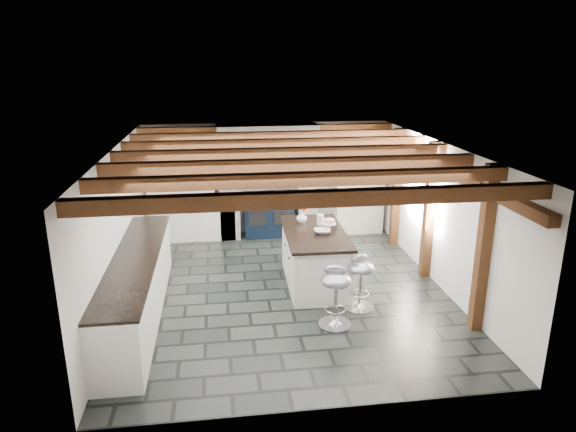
{
  "coord_description": "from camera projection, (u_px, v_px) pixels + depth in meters",
  "views": [
    {
      "loc": [
        -0.98,
        -7.5,
        3.57
      ],
      "look_at": [
        0.1,
        0.4,
        1.1
      ],
      "focal_mm": 32.0,
      "sensor_mm": 36.0,
      "label": 1
    }
  ],
  "objects": [
    {
      "name": "bar_stool_far",
      "position": [
        336.0,
        290.0,
        6.99
      ],
      "size": [
        0.54,
        0.54,
        0.87
      ],
      "rotation": [
        0.0,
        0.0,
        -0.32
      ],
      "color": "silver",
      "rests_on": "ground"
    },
    {
      "name": "room_shell",
      "position": [
        241.0,
        203.0,
        9.22
      ],
      "size": [
        6.0,
        6.03,
        6.0
      ],
      "color": "white",
      "rests_on": "ground"
    },
    {
      "name": "bar_stool_near",
      "position": [
        360.0,
        276.0,
        7.48
      ],
      "size": [
        0.52,
        0.52,
        0.83
      ],
      "rotation": [
        0.0,
        0.0,
        0.34
      ],
      "color": "silver",
      "rests_on": "ground"
    },
    {
      "name": "range_cooker",
      "position": [
        268.0,
        213.0,
        10.67
      ],
      "size": [
        1.0,
        0.63,
        0.99
      ],
      "color": "black",
      "rests_on": "ground"
    },
    {
      "name": "kitchen_island",
      "position": [
        314.0,
        257.0,
        8.34
      ],
      "size": [
        1.0,
        1.86,
        1.21
      ],
      "rotation": [
        0.0,
        0.0,
        -0.03
      ],
      "color": "white",
      "rests_on": "ground"
    },
    {
      "name": "ground",
      "position": [
        285.0,
        288.0,
        8.28
      ],
      "size": [
        6.0,
        6.0,
        0.0
      ],
      "primitive_type": "plane",
      "color": "black",
      "rests_on": "ground"
    }
  ]
}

